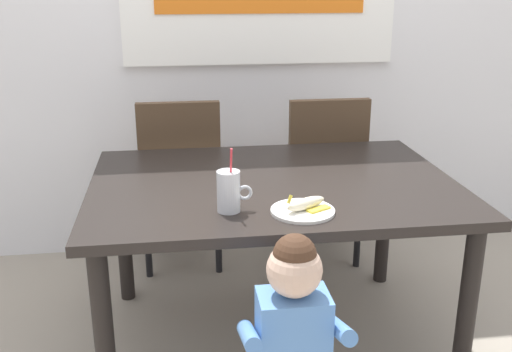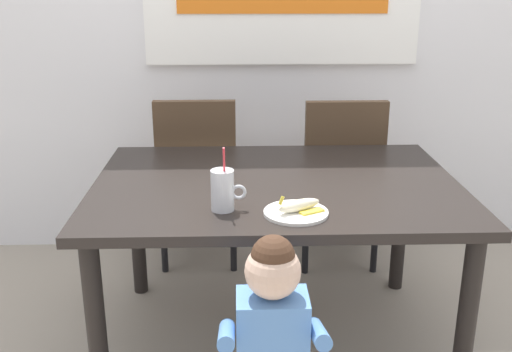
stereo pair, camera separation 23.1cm
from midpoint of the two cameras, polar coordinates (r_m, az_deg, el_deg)
ground_plane at (r=2.78m, az=-0.95°, el=-15.35°), size 24.00×24.00×0.00m
dining_table at (r=2.47m, az=-1.03°, el=-2.41°), size 1.49×1.08×0.75m
dining_chair_left at (r=3.23m, az=-9.31°, el=0.11°), size 0.44×0.45×0.96m
dining_chair_right at (r=3.26m, az=4.36°, el=0.49°), size 0.44×0.44×0.96m
toddler_standing at (r=1.88m, az=-0.02°, el=-14.46°), size 0.33×0.24×0.84m
milk_cup at (r=2.11m, az=-5.75°, el=-1.75°), size 0.13×0.09×0.25m
snack_plate at (r=2.11m, az=1.39°, el=-3.44°), size 0.23×0.23×0.01m
peeled_banana at (r=2.11m, az=1.74°, el=-2.75°), size 0.18×0.14×0.07m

